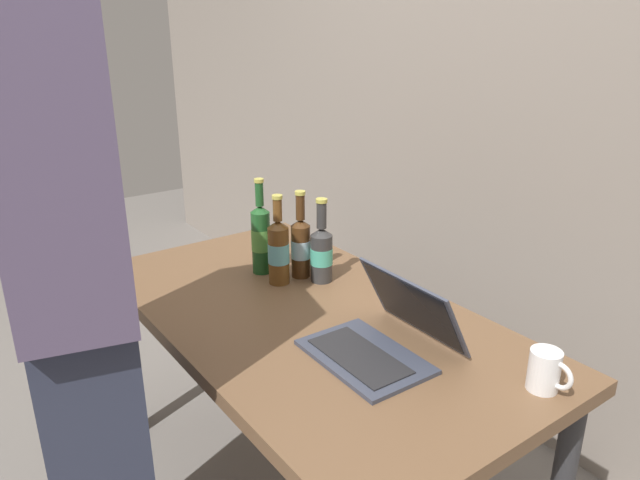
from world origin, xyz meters
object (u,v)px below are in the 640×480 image
laptop (384,336)px  beer_bottle_green (279,250)px  beer_bottle_brown (261,237)px  beer_bottle_dark (322,252)px  beer_bottle_amber (301,245)px  person_figure (81,311)px  coffee_mug (545,371)px

laptop → beer_bottle_green: beer_bottle_green is taller
beer_bottle_green → beer_bottle_brown: (-0.11, -0.00, 0.01)m
laptop → beer_bottle_dark: bearing=163.3°
beer_bottle_green → beer_bottle_dark: 0.14m
laptop → beer_bottle_amber: size_ratio=1.13×
laptop → beer_bottle_brown: bearing=178.7°
beer_bottle_brown → person_figure: (0.36, -0.68, 0.07)m
beer_bottle_brown → person_figure: person_figure is taller
beer_bottle_green → coffee_mug: beer_bottle_green is taller
coffee_mug → laptop: bearing=-151.4°
beer_bottle_dark → beer_bottle_brown: 0.22m
beer_bottle_amber → coffee_mug: 0.89m
laptop → beer_bottle_green: size_ratio=1.12×
person_figure → coffee_mug: size_ratio=16.24×
beer_bottle_brown → coffee_mug: (0.99, 0.18, -0.08)m
beer_bottle_amber → person_figure: 0.82m
beer_bottle_green → person_figure: (0.25, -0.68, 0.09)m
beer_bottle_dark → coffee_mug: bearing=3.7°
beer_bottle_green → person_figure: bearing=-69.8°
beer_bottle_dark → laptop: bearing=-16.7°
beer_bottle_brown → beer_bottle_amber: size_ratio=1.11×
laptop → beer_bottle_dark: size_ratio=1.19×
laptop → beer_bottle_green: (-0.53, 0.01, 0.07)m
coffee_mug → person_figure: bearing=-126.4°
beer_bottle_green → beer_bottle_brown: 0.11m
beer_bottle_brown → coffee_mug: size_ratio=3.02×
beer_bottle_dark → person_figure: 0.83m
person_figure → coffee_mug: person_figure is taller
person_figure → beer_bottle_green: bearing=110.2°
person_figure → coffee_mug: bearing=53.6°
coffee_mug → beer_bottle_green: bearing=-168.7°
beer_bottle_green → beer_bottle_brown: bearing=-179.8°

